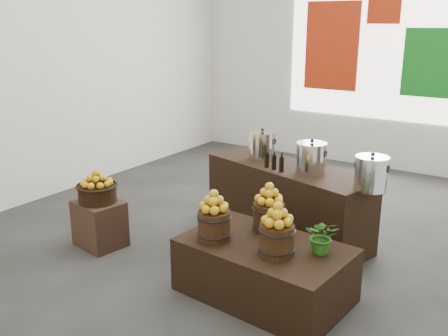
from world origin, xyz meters
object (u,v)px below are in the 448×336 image
Objects in this scene: crate at (100,223)px; stock_pot_left at (262,146)px; stock_pot_right at (371,174)px; display_table at (264,270)px; counter at (287,201)px; wicker_basket at (97,194)px; stock_pot_center at (311,159)px.

stock_pot_left is (1.13, 1.44, 0.70)m from crate.
stock_pot_right reaches higher than crate.
counter is at bearing 113.74° from display_table.
crate is 0.25× the size of counter.
wicker_basket is 2.02m from counter.
stock_pot_right is (0.68, -0.19, 0.00)m from stock_pot_center.
wicker_basket is 1.31× the size of stock_pot_left.
stock_pot_right is at bearing 23.16° from wicker_basket.
wicker_basket is 0.28× the size of display_table.
display_table is (1.94, 0.08, -0.33)m from wicker_basket.
display_table is 1.37m from stock_pot_center.
stock_pot_left is at bearing 125.68° from display_table.
stock_pot_left reaches higher than crate.
stock_pot_left is 1.41m from stock_pot_right.
wicker_basket is at bearing -128.25° from stock_pot_left.
counter is 6.47× the size of stock_pot_center.
crate is 1.96m from stock_pot_left.
stock_pot_right is at bearing -15.32° from stock_pot_center.
crate is 1.63× the size of stock_pot_left.
counter is (1.51, 1.33, -0.18)m from wicker_basket.
counter reaches higher than wicker_basket.
display_table is at bearing -55.88° from counter.
stock_pot_left is (-0.81, 1.36, 0.70)m from display_table.
display_table is at bearing -118.96° from stock_pot_right.
wicker_basket is 1.31× the size of stock_pot_right.
stock_pot_center and stock_pot_right have the same top height.
stock_pot_right is (0.98, -0.27, 0.55)m from counter.
crate is 2.80m from stock_pot_right.
counter is 0.63m from stock_pot_center.
crate is 0.35× the size of display_table.
stock_pot_center is at bearing 34.63° from crate.
stock_pot_left reaches higher than counter.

